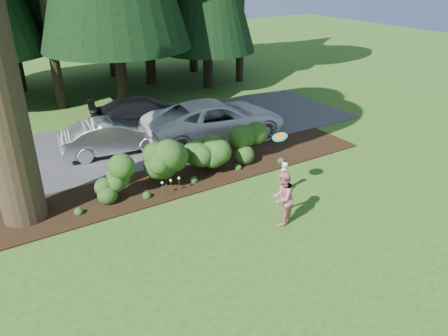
# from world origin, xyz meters

# --- Properties ---
(ground) EXTENTS (80.00, 80.00, 0.00)m
(ground) POSITION_xyz_m (0.00, 0.00, 0.00)
(ground) COLOR #2A5919
(ground) RESTS_ON ground
(mulch_bed) EXTENTS (16.00, 2.50, 0.05)m
(mulch_bed) POSITION_xyz_m (0.00, 3.25, 0.03)
(mulch_bed) COLOR black
(mulch_bed) RESTS_ON ground
(driveway) EXTENTS (22.00, 6.00, 0.03)m
(driveway) POSITION_xyz_m (0.00, 7.50, 0.01)
(driveway) COLOR #38383A
(driveway) RESTS_ON ground
(shrub_row) EXTENTS (6.53, 1.60, 1.61)m
(shrub_row) POSITION_xyz_m (0.77, 3.14, 0.81)
(shrub_row) COLOR #1D4114
(shrub_row) RESTS_ON ground
(lily_cluster) EXTENTS (0.69, 0.09, 0.57)m
(lily_cluster) POSITION_xyz_m (-0.30, 2.40, 0.50)
(lily_cluster) COLOR #1D4114
(lily_cluster) RESTS_ON ground
(car_silver_wagon) EXTENTS (4.19, 1.81, 1.34)m
(car_silver_wagon) POSITION_xyz_m (-0.69, 6.75, 0.70)
(car_silver_wagon) COLOR #BBBBC0
(car_silver_wagon) RESTS_ON driveway
(car_white_suv) EXTENTS (6.28, 3.37, 1.68)m
(car_white_suv) POSITION_xyz_m (3.47, 5.80, 0.87)
(car_white_suv) COLOR silver
(car_white_suv) RESTS_ON driveway
(car_dark_suv) EXTENTS (5.19, 3.02, 1.41)m
(car_dark_suv) POSITION_xyz_m (1.48, 8.61, 0.74)
(car_dark_suv) COLOR black
(car_dark_suv) RESTS_ON driveway
(child) EXTENTS (0.48, 0.38, 1.13)m
(child) POSITION_xyz_m (2.83, 0.52, 0.57)
(child) COLOR white
(child) RESTS_ON ground
(adult) EXTENTS (1.02, 0.96, 1.67)m
(adult) POSITION_xyz_m (1.64, -0.87, 0.84)
(adult) COLOR red
(adult) RESTS_ON ground
(frisbee) EXTENTS (0.46, 0.47, 0.19)m
(frisbee) POSITION_xyz_m (2.50, 0.40, 2.10)
(frisbee) COLOR #198C70
(frisbee) RESTS_ON ground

